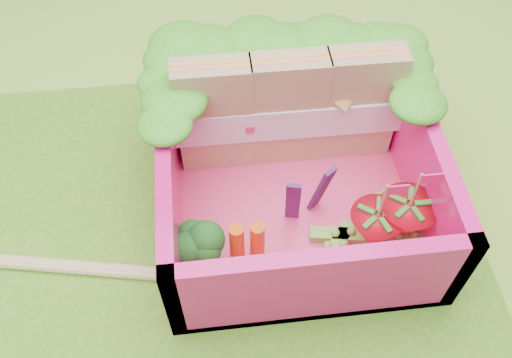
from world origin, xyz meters
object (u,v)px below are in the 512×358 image
at_px(strawberry_right, 404,220).
at_px(chopsticks, 22,263).
at_px(sandwich_stack, 288,110).
at_px(strawberry_left, 374,230).
at_px(bento_box, 296,172).
at_px(broccoli, 200,245).

distance_m(strawberry_right, chopsticks, 1.86).
distance_m(sandwich_stack, chopsticks, 1.51).
distance_m(strawberry_left, chopsticks, 1.71).
height_order(strawberry_left, strawberry_right, strawberry_right).
relative_size(bento_box, sandwich_stack, 1.07).
bearing_deg(chopsticks, strawberry_right, -2.33).
relative_size(broccoli, chopsticks, 0.14).
relative_size(sandwich_stack, broccoli, 3.89).
height_order(broccoli, strawberry_left, strawberry_left).
height_order(bento_box, strawberry_left, bento_box).
relative_size(broccoli, strawberry_right, 0.61).
height_order(sandwich_stack, strawberry_right, sandwich_stack).
relative_size(strawberry_right, chopsticks, 0.23).
bearing_deg(bento_box, strawberry_right, -30.29).
relative_size(bento_box, broccoli, 4.17).
xyz_separation_m(sandwich_stack, chopsticks, (-1.38, -0.52, -0.36)).
bearing_deg(broccoli, strawberry_left, 1.41).
height_order(strawberry_right, chopsticks, strawberry_right).
xyz_separation_m(strawberry_left, strawberry_right, (0.15, 0.03, 0.01)).
distance_m(bento_box, strawberry_right, 0.56).
height_order(bento_box, broccoli, bento_box).
xyz_separation_m(bento_box, strawberry_right, (0.48, -0.28, -0.08)).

